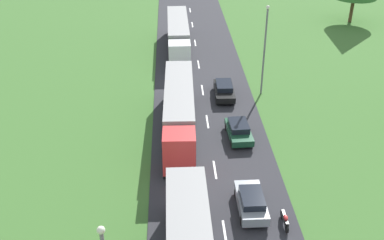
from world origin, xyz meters
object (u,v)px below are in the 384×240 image
car_second (251,202)px  motorcycle_courier (285,219)px  lamppost_second (265,47)px  truck_second (179,110)px  car_fourth (224,90)px  truck_third (178,34)px  car_third (239,130)px

car_second → motorcycle_courier: 2.53m
car_second → lamppost_second: bearing=77.6°
motorcycle_courier → lamppost_second: size_ratio=0.21×
truck_second → car_fourth: truck_second is taller
car_fourth → lamppost_second: lamppost_second is taller
car_second → car_fourth: 17.37m
motorcycle_courier → car_fourth: bearing=95.8°
truck_third → lamppost_second: lamppost_second is taller
car_third → car_fourth: bearing=92.9°
truck_third → motorcycle_courier: bearing=-79.0°
car_third → car_fourth: (-0.40, 7.91, 0.01)m
truck_second → car_second: size_ratio=3.48×
car_fourth → lamppost_second: bearing=7.9°
car_second → car_third: (0.45, 9.46, -0.05)m
car_fourth → car_second: bearing=-90.2°
car_second → truck_second: bearing=113.2°
car_second → car_third: car_second is taller
motorcycle_courier → car_second: bearing=142.4°
truck_third → lamppost_second: 15.33m
truck_second → car_fourth: bearing=54.6°
motorcycle_courier → lamppost_second: bearing=84.3°
car_second → lamppost_second: size_ratio=0.45×
car_fourth → motorcycle_courier: bearing=-84.2°
car_second → car_fourth: bearing=89.8°
car_fourth → lamppost_second: size_ratio=0.50×
car_second → car_third: bearing=87.3°
truck_third → car_third: truck_third is taller
motorcycle_courier → lamppost_second: 20.06m
car_second → motorcycle_courier: size_ratio=2.14×
truck_second → lamppost_second: size_ratio=1.58×
truck_second → car_fourth: 8.20m
car_fourth → motorcycle_courier: (1.93, -18.90, -0.26)m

